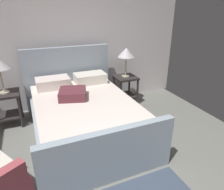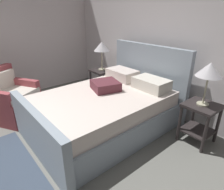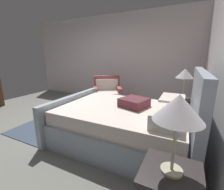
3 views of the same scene
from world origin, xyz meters
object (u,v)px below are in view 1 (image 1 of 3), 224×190
at_px(bed, 83,114).
at_px(table_lamp_right, 126,53).
at_px(nightstand_right, 125,85).
at_px(nightstand_left, 7,103).

distance_m(bed, table_lamp_right, 1.57).
bearing_deg(nightstand_right, bed, -144.79).
relative_size(bed, nightstand_left, 3.71).
bearing_deg(table_lamp_right, nightstand_right, -90.00).
bearing_deg(nightstand_left, nightstand_right, 0.80).
relative_size(nightstand_right, nightstand_left, 1.00).
relative_size(table_lamp_right, nightstand_left, 0.99).
height_order(bed, table_lamp_right, bed).
height_order(nightstand_right, nightstand_left, same).
bearing_deg(table_lamp_right, nightstand_left, -179.20).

